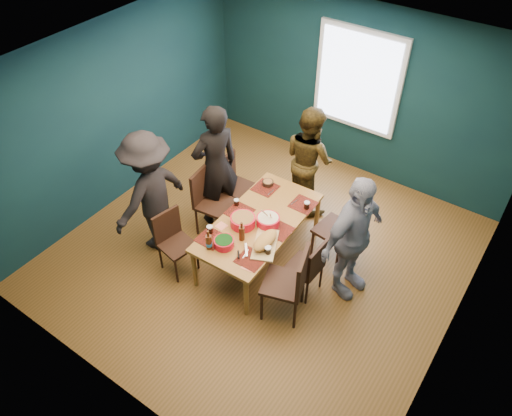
{
  "coord_description": "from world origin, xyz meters",
  "views": [
    {
      "loc": [
        2.61,
        -3.9,
        5.02
      ],
      "look_at": [
        -0.03,
        -0.11,
        0.9
      ],
      "focal_mm": 35.0,
      "sensor_mm": 36.0,
      "label": 1
    }
  ],
  "objects": [
    {
      "name": "dining_table",
      "position": [
        0.01,
        -0.1,
        0.63
      ],
      "size": [
        0.96,
        1.84,
        0.69
      ],
      "rotation": [
        0.0,
        0.0,
        0.03
      ],
      "color": "olive",
      "rests_on": "floor"
    },
    {
      "name": "beer_bottle_a",
      "position": [
        -0.21,
        -0.83,
        0.79
      ],
      "size": [
        0.08,
        0.08,
        0.28
      ],
      "color": "#411C0B",
      "rests_on": "dining_table"
    },
    {
      "name": "room",
      "position": [
        0.0,
        0.27,
        1.37
      ],
      "size": [
        5.01,
        5.01,
        2.71
      ],
      "color": "brown",
      "rests_on": "ground"
    },
    {
      "name": "napkin_b",
      "position": [
        -0.32,
        -0.45,
        0.69
      ],
      "size": [
        0.14,
        0.14,
        0.0
      ],
      "primitive_type": "cube",
      "rotation": [
        0.0,
        0.0,
        -0.11
      ],
      "color": "#EB8063",
      "rests_on": "dining_table"
    },
    {
      "name": "chair_right_mid",
      "position": [
        0.84,
        -0.22,
        0.5
      ],
      "size": [
        0.4,
        0.4,
        0.85
      ],
      "rotation": [
        0.0,
        0.0,
        -0.04
      ],
      "color": "black",
      "rests_on": "floor"
    },
    {
      "name": "cola_glass_d",
      "position": [
        -0.41,
        -0.02,
        0.74
      ],
      "size": [
        0.07,
        0.07,
        0.09
      ],
      "color": "black",
      "rests_on": "dining_table"
    },
    {
      "name": "bowl_herbs",
      "position": [
        -0.09,
        -0.7,
        0.75
      ],
      "size": [
        0.24,
        0.24,
        0.11
      ],
      "color": "red",
      "rests_on": "dining_table"
    },
    {
      "name": "chair_left_far",
      "position": [
        -0.87,
        0.5,
        0.55
      ],
      "size": [
        0.44,
        0.44,
        0.94
      ],
      "rotation": [
        0.0,
        0.0,
        0.04
      ],
      "color": "black",
      "rests_on": "floor"
    },
    {
      "name": "person_near_left",
      "position": [
        -1.33,
        -0.64,
        0.89
      ],
      "size": [
        0.72,
        1.18,
        1.77
      ],
      "primitive_type": "imported",
      "rotation": [
        0.0,
        0.0,
        4.65
      ],
      "color": "black",
      "rests_on": "floor"
    },
    {
      "name": "beer_bottle_b",
      "position": [
        0.02,
        -0.49,
        0.8
      ],
      "size": [
        0.07,
        0.07,
        0.28
      ],
      "color": "#411C0B",
      "rests_on": "dining_table"
    },
    {
      "name": "cola_glass_a",
      "position": [
        -0.37,
        -0.62,
        0.75
      ],
      "size": [
        0.08,
        0.08,
        0.11
      ],
      "color": "black",
      "rests_on": "dining_table"
    },
    {
      "name": "small_bowl",
      "position": [
        -0.3,
        0.57,
        0.73
      ],
      "size": [
        0.15,
        0.15,
        0.06
      ],
      "color": "black",
      "rests_on": "dining_table"
    },
    {
      "name": "bowl_salad",
      "position": [
        -0.12,
        -0.28,
        0.76
      ],
      "size": [
        0.32,
        0.32,
        0.13
      ],
      "color": "red",
      "rests_on": "dining_table"
    },
    {
      "name": "bowl_dumpling",
      "position": [
        0.14,
        -0.09,
        0.76
      ],
      "size": [
        0.29,
        0.29,
        0.27
      ],
      "color": "red",
      "rests_on": "dining_table"
    },
    {
      "name": "person_right",
      "position": [
        1.19,
        0.12,
        0.87
      ],
      "size": [
        0.65,
        1.1,
        1.75
      ],
      "primitive_type": "imported",
      "rotation": [
        0.0,
        0.0,
        1.34
      ],
      "color": "white",
      "rests_on": "floor"
    },
    {
      "name": "chair_right_far",
      "position": [
        0.9,
        0.48,
        0.6
      ],
      "size": [
        0.52,
        0.52,
        1.03
      ],
      "rotation": [
        0.0,
        0.0,
        -0.12
      ],
      "color": "black",
      "rests_on": "floor"
    },
    {
      "name": "chair_left_mid",
      "position": [
        -0.9,
        -0.01,
        0.59
      ],
      "size": [
        0.51,
        0.51,
        1.01
      ],
      "rotation": [
        0.0,
        0.0,
        0.11
      ],
      "color": "black",
      "rests_on": "floor"
    },
    {
      "name": "napkin_c",
      "position": [
        0.35,
        -0.79,
        0.69
      ],
      "size": [
        0.18,
        0.18,
        0.0
      ],
      "primitive_type": "cube",
      "rotation": [
        0.0,
        0.0,
        0.14
      ],
      "color": "#EB8063",
      "rests_on": "dining_table"
    },
    {
      "name": "person_back",
      "position": [
        -0.06,
        1.25,
        0.82
      ],
      "size": [
        0.98,
        0.9,
        1.64
      ],
      "primitive_type": "imported",
      "rotation": [
        0.0,
        0.0,
        2.72
      ],
      "color": "black",
      "rests_on": "floor"
    },
    {
      "name": "person_far_left",
      "position": [
        -0.95,
        0.24,
        0.93
      ],
      "size": [
        0.68,
        0.8,
        1.86
      ],
      "primitive_type": "imported",
      "rotation": [
        0.0,
        0.0,
        4.3
      ],
      "color": "black",
      "rests_on": "floor"
    },
    {
      "name": "cola_glass_b",
      "position": [
        0.42,
        -0.51,
        0.75
      ],
      "size": [
        0.08,
        0.08,
        0.11
      ],
      "color": "black",
      "rests_on": "dining_table"
    },
    {
      "name": "cola_glass_c",
      "position": [
        0.38,
        0.45,
        0.75
      ],
      "size": [
        0.08,
        0.08,
        0.11
      ],
      "color": "black",
      "rests_on": "dining_table"
    },
    {
      "name": "chair_left_near",
      "position": [
        -0.83,
        -0.83,
        0.52
      ],
      "size": [
        0.47,
        0.47,
        0.88
      ],
      "rotation": [
        0.0,
        0.0,
        -0.2
      ],
      "color": "black",
      "rests_on": "floor"
    },
    {
      "name": "chair_right_near",
      "position": [
        0.83,
        -0.62,
        0.6
      ],
      "size": [
        0.59,
        0.59,
        1.04
      ],
      "rotation": [
        0.0,
        0.0,
        0.3
      ],
      "color": "black",
      "rests_on": "floor"
    },
    {
      "name": "napkin_a",
      "position": [
        0.39,
        -0.02,
        0.69
      ],
      "size": [
        0.16,
        0.16,
        0.0
      ],
      "primitive_type": "cube",
      "rotation": [
        0.0,
        0.0,
        0.34
      ],
      "color": "#EB8063",
      "rests_on": "dining_table"
    },
    {
      "name": "cutting_board",
      "position": [
        0.31,
        -0.41,
        0.76
      ],
      "size": [
        0.46,
        0.68,
        0.15
      ],
      "rotation": [
        0.0,
        0.0,
        0.43
      ],
      "color": "#D5BC73",
      "rests_on": "dining_table"
    }
  ]
}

